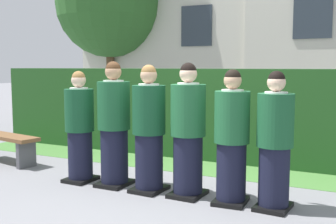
{
  "coord_description": "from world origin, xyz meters",
  "views": [
    {
      "loc": [
        2.36,
        -4.68,
        1.62
      ],
      "look_at": [
        0.0,
        0.0,
        1.05
      ],
      "focal_mm": 45.03,
      "sensor_mm": 36.0,
      "label": 1
    }
  ],
  "objects_px": {
    "student_front_row_0": "(80,129)",
    "wooden_bench": "(6,142)",
    "student_front_row_2": "(149,132)",
    "student_front_row_4": "(232,140)",
    "student_front_row_1": "(114,127)",
    "student_front_row_5": "(275,144)",
    "student_front_row_3": "(188,133)"
  },
  "relations": [
    {
      "from": "student_front_row_4",
      "to": "student_front_row_5",
      "type": "distance_m",
      "value": 0.5
    },
    {
      "from": "student_front_row_2",
      "to": "student_front_row_4",
      "type": "xyz_separation_m",
      "value": [
        1.11,
        0.01,
        -0.03
      ]
    },
    {
      "from": "student_front_row_5",
      "to": "wooden_bench",
      "type": "xyz_separation_m",
      "value": [
        -4.54,
        0.29,
        -0.4
      ]
    },
    {
      "from": "student_front_row_4",
      "to": "student_front_row_1",
      "type": "bearing_deg",
      "value": 179.51
    },
    {
      "from": "student_front_row_2",
      "to": "wooden_bench",
      "type": "relative_size",
      "value": 1.14
    },
    {
      "from": "student_front_row_4",
      "to": "wooden_bench",
      "type": "height_order",
      "value": "student_front_row_4"
    },
    {
      "from": "student_front_row_2",
      "to": "wooden_bench",
      "type": "height_order",
      "value": "student_front_row_2"
    },
    {
      "from": "student_front_row_1",
      "to": "student_front_row_4",
      "type": "xyz_separation_m",
      "value": [
        1.66,
        -0.01,
        -0.05
      ]
    },
    {
      "from": "student_front_row_0",
      "to": "student_front_row_2",
      "type": "bearing_deg",
      "value": 0.94
    },
    {
      "from": "student_front_row_3",
      "to": "wooden_bench",
      "type": "relative_size",
      "value": 1.16
    },
    {
      "from": "student_front_row_1",
      "to": "student_front_row_4",
      "type": "distance_m",
      "value": 1.66
    },
    {
      "from": "student_front_row_0",
      "to": "student_front_row_1",
      "type": "distance_m",
      "value": 0.55
    },
    {
      "from": "student_front_row_1",
      "to": "student_front_row_5",
      "type": "xyz_separation_m",
      "value": [
        2.16,
        0.01,
        -0.06
      ]
    },
    {
      "from": "student_front_row_0",
      "to": "wooden_bench",
      "type": "distance_m",
      "value": 1.9
    },
    {
      "from": "student_front_row_1",
      "to": "student_front_row_2",
      "type": "height_order",
      "value": "student_front_row_1"
    },
    {
      "from": "student_front_row_1",
      "to": "student_front_row_0",
      "type": "bearing_deg",
      "value": -175.61
    },
    {
      "from": "student_front_row_2",
      "to": "student_front_row_3",
      "type": "height_order",
      "value": "student_front_row_3"
    },
    {
      "from": "student_front_row_2",
      "to": "student_front_row_3",
      "type": "xyz_separation_m",
      "value": [
        0.53,
        0.04,
        0.01
      ]
    },
    {
      "from": "student_front_row_0",
      "to": "wooden_bench",
      "type": "height_order",
      "value": "student_front_row_0"
    },
    {
      "from": "student_front_row_1",
      "to": "student_front_row_3",
      "type": "height_order",
      "value": "student_front_row_1"
    },
    {
      "from": "student_front_row_0",
      "to": "student_front_row_5",
      "type": "height_order",
      "value": "student_front_row_5"
    },
    {
      "from": "student_front_row_0",
      "to": "student_front_row_3",
      "type": "relative_size",
      "value": 0.93
    },
    {
      "from": "student_front_row_1",
      "to": "student_front_row_5",
      "type": "height_order",
      "value": "student_front_row_1"
    },
    {
      "from": "student_front_row_0",
      "to": "student_front_row_5",
      "type": "xyz_separation_m",
      "value": [
        2.71,
        0.05,
        0.01
      ]
    },
    {
      "from": "student_front_row_4",
      "to": "student_front_row_5",
      "type": "relative_size",
      "value": 1.01
    },
    {
      "from": "student_front_row_3",
      "to": "student_front_row_1",
      "type": "bearing_deg",
      "value": -179.25
    },
    {
      "from": "student_front_row_0",
      "to": "wooden_bench",
      "type": "xyz_separation_m",
      "value": [
        -1.83,
        0.34,
        -0.39
      ]
    },
    {
      "from": "student_front_row_2",
      "to": "student_front_row_0",
      "type": "bearing_deg",
      "value": -179.06
    },
    {
      "from": "student_front_row_4",
      "to": "student_front_row_2",
      "type": "bearing_deg",
      "value": -179.49
    },
    {
      "from": "student_front_row_0",
      "to": "student_front_row_4",
      "type": "height_order",
      "value": "student_front_row_4"
    },
    {
      "from": "student_front_row_0",
      "to": "wooden_bench",
      "type": "bearing_deg",
      "value": 169.46
    },
    {
      "from": "wooden_bench",
      "to": "student_front_row_4",
      "type": "bearing_deg",
      "value": -4.42
    }
  ]
}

